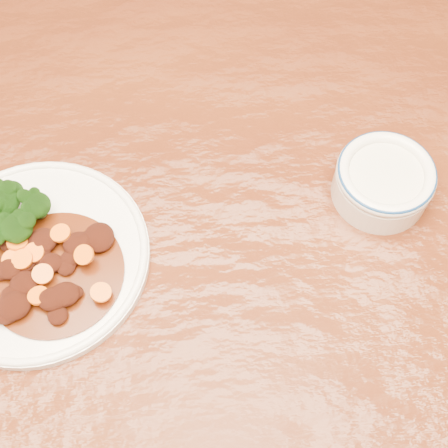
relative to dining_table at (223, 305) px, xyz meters
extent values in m
plane|color=#462A11|center=(0.00, 0.00, -0.67)|extent=(4.00, 4.00, 0.00)
cube|color=#54240E|center=(0.00, 0.00, 0.06)|extent=(1.57, 1.03, 0.04)
cylinder|color=white|center=(-0.19, 0.05, 0.09)|extent=(0.24, 0.24, 0.01)
torus|color=white|center=(-0.19, 0.05, 0.09)|extent=(0.24, 0.24, 0.01)
cylinder|color=#7EA354|center=(-0.22, 0.11, 0.10)|extent=(0.01, 0.01, 0.01)
ellipsoid|color=black|center=(-0.22, 0.11, 0.12)|extent=(0.04, 0.04, 0.03)
cylinder|color=#7EA354|center=(-0.21, 0.07, 0.10)|extent=(0.01, 0.01, 0.01)
ellipsoid|color=black|center=(-0.21, 0.07, 0.12)|extent=(0.03, 0.03, 0.03)
cylinder|color=#7EA354|center=(-0.19, 0.10, 0.10)|extent=(0.01, 0.01, 0.01)
ellipsoid|color=black|center=(-0.19, 0.10, 0.11)|extent=(0.03, 0.03, 0.02)
cylinder|color=#7EA354|center=(-0.23, 0.11, 0.10)|extent=(0.01, 0.01, 0.01)
cylinder|color=#4B1908|center=(-0.17, 0.03, 0.09)|extent=(0.14, 0.14, 0.00)
ellipsoid|color=black|center=(-0.21, 0.07, 0.10)|extent=(0.03, 0.03, 0.01)
ellipsoid|color=black|center=(-0.16, 0.00, 0.10)|extent=(0.03, 0.03, 0.02)
ellipsoid|color=black|center=(-0.19, 0.05, 0.10)|extent=(0.03, 0.03, 0.01)
ellipsoid|color=black|center=(-0.15, 0.04, 0.10)|extent=(0.02, 0.02, 0.01)
ellipsoid|color=black|center=(-0.12, 0.06, 0.10)|extent=(0.03, 0.04, 0.02)
ellipsoid|color=black|center=(-0.21, 0.01, 0.10)|extent=(0.02, 0.02, 0.01)
ellipsoid|color=black|center=(-0.23, 0.04, 0.10)|extent=(0.03, 0.03, 0.01)
ellipsoid|color=black|center=(-0.22, -0.02, 0.10)|extent=(0.03, 0.02, 0.01)
ellipsoid|color=black|center=(-0.14, 0.05, 0.10)|extent=(0.03, 0.03, 0.02)
ellipsoid|color=black|center=(-0.17, -0.01, 0.10)|extent=(0.03, 0.03, 0.02)
ellipsoid|color=black|center=(-0.15, 0.00, 0.10)|extent=(0.02, 0.02, 0.01)
ellipsoid|color=black|center=(-0.16, 0.03, 0.10)|extent=(0.02, 0.02, 0.01)
ellipsoid|color=black|center=(-0.17, -0.02, 0.10)|extent=(0.02, 0.02, 0.01)
ellipsoid|color=black|center=(-0.22, 0.07, 0.10)|extent=(0.02, 0.02, 0.01)
ellipsoid|color=black|center=(-0.22, 0.03, 0.10)|extent=(0.03, 0.03, 0.01)
ellipsoid|color=black|center=(-0.21, -0.01, 0.10)|extent=(0.04, 0.03, 0.02)
ellipsoid|color=black|center=(-0.20, 0.04, 0.10)|extent=(0.03, 0.03, 0.01)
ellipsoid|color=black|center=(-0.20, 0.02, 0.10)|extent=(0.03, 0.03, 0.01)
ellipsoid|color=black|center=(-0.17, 0.03, 0.10)|extent=(0.02, 0.02, 0.01)
ellipsoid|color=black|center=(-0.22, 0.05, 0.10)|extent=(0.02, 0.02, 0.01)
ellipsoid|color=black|center=(-0.18, 0.06, 0.10)|extent=(0.03, 0.03, 0.02)
ellipsoid|color=black|center=(-0.22, -0.01, 0.10)|extent=(0.03, 0.02, 0.01)
cylinder|color=#DE590C|center=(-0.14, 0.03, 0.11)|extent=(0.03, 0.03, 0.01)
cylinder|color=#DE590C|center=(-0.19, 0.05, 0.11)|extent=(0.03, 0.03, 0.01)
cylinder|color=#DE590C|center=(-0.19, 0.00, 0.10)|extent=(0.03, 0.03, 0.01)
cylinder|color=#DE590C|center=(-0.21, 0.04, 0.11)|extent=(0.03, 0.03, 0.01)
cylinder|color=#DE590C|center=(-0.21, 0.06, 0.11)|extent=(0.03, 0.02, 0.01)
cylinder|color=#DE590C|center=(-0.20, 0.04, 0.11)|extent=(0.03, 0.03, 0.01)
cylinder|color=#DE590C|center=(-0.13, -0.01, 0.10)|extent=(0.02, 0.02, 0.01)
cylinder|color=#DE590C|center=(-0.16, 0.06, 0.11)|extent=(0.02, 0.02, 0.01)
cylinder|color=#DE590C|center=(-0.18, 0.02, 0.11)|extent=(0.03, 0.03, 0.01)
cylinder|color=silver|center=(0.19, 0.08, 0.10)|extent=(0.11, 0.11, 0.03)
cylinder|color=beige|center=(0.19, 0.08, 0.12)|extent=(0.08, 0.08, 0.01)
torus|color=silver|center=(0.19, 0.08, 0.12)|extent=(0.11, 0.11, 0.01)
torus|color=navy|center=(0.19, 0.08, 0.13)|extent=(0.11, 0.11, 0.01)
camera|label=1|loc=(-0.04, -0.26, 0.69)|focal=50.00mm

